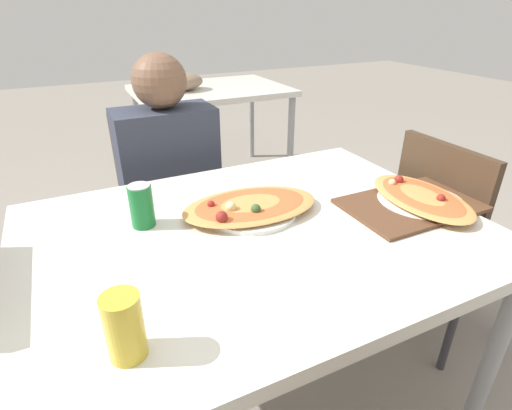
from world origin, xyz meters
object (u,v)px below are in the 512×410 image
at_px(dining_table, 256,249).
at_px(person_seated, 170,171).
at_px(chair_far_seated, 167,198).
at_px(pizza_main, 250,207).
at_px(soda_can, 142,206).
at_px(chair_side_right, 449,237).
at_px(pizza_second, 421,198).
at_px(drink_glass, 124,327).

bearing_deg(dining_table, person_seated, 95.74).
relative_size(chair_far_seated, pizza_main, 2.03).
bearing_deg(dining_table, soda_can, 149.95).
bearing_deg(chair_side_right, dining_table, -90.88).
height_order(chair_far_seated, pizza_second, chair_far_seated).
xyz_separation_m(pizza_main, drink_glass, (-0.43, -0.39, 0.04)).
height_order(chair_far_seated, drink_glass, chair_far_seated).
distance_m(dining_table, person_seated, 0.69).
relative_size(drink_glass, pizza_second, 0.33).
bearing_deg(soda_can, chair_far_seated, 72.00).
xyz_separation_m(dining_table, pizza_second, (0.54, -0.08, 0.09)).
distance_m(dining_table, pizza_main, 0.13).
bearing_deg(chair_far_seated, pizza_second, 124.38).
bearing_deg(chair_far_seated, person_seated, 90.00).
distance_m(person_seated, pizza_main, 0.60).
bearing_deg(pizza_main, person_seated, 99.27).
relative_size(pizza_main, drink_glass, 3.31).
distance_m(dining_table, soda_can, 0.35).
bearing_deg(dining_table, pizza_main, 73.94).
relative_size(soda_can, pizza_second, 0.32).
height_order(pizza_main, soda_can, soda_can).
bearing_deg(chair_side_right, person_seated, -127.95).
distance_m(chair_far_seated, chair_side_right, 1.21).
relative_size(person_seated, pizza_main, 2.63).
bearing_deg(pizza_second, soda_can, 163.27).
bearing_deg(dining_table, chair_far_seated, 94.92).
bearing_deg(soda_can, drink_glass, -105.03).
xyz_separation_m(person_seated, pizza_main, (0.10, -0.59, 0.08)).
distance_m(pizza_main, drink_glass, 0.58).
relative_size(person_seated, pizza_second, 2.92).
distance_m(person_seated, drink_glass, 1.05).
xyz_separation_m(pizza_main, pizza_second, (0.51, -0.18, -0.00)).
xyz_separation_m(chair_side_right, pizza_second, (-0.29, -0.07, 0.26)).
height_order(person_seated, drink_glass, person_seated).
bearing_deg(dining_table, drink_glass, -143.25).
bearing_deg(chair_side_right, drink_glass, -76.87).
distance_m(dining_table, chair_far_seated, 0.82).
bearing_deg(pizza_main, soda_can, 167.98).
height_order(soda_can, pizza_second, soda_can).
bearing_deg(person_seated, drink_glass, 71.41).
height_order(person_seated, pizza_main, person_seated).
height_order(chair_side_right, soda_can, chair_side_right).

